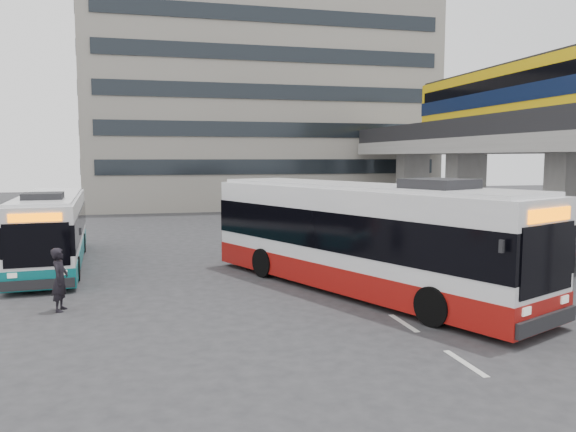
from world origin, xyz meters
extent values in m
plane|color=#28282B|center=(0.00, 0.00, 0.00)|extent=(120.00, 120.00, 0.00)
cube|color=gray|center=(17.00, 8.00, 2.30)|extent=(2.20, 1.60, 4.60)
cube|color=gray|center=(17.00, 18.00, 2.30)|extent=(2.20, 1.60, 4.60)
cube|color=gray|center=(17.00, 26.00, 2.30)|extent=(2.20, 1.60, 4.60)
cube|color=gray|center=(17.00, 12.00, 5.05)|extent=(8.00, 32.00, 0.90)
cube|color=black|center=(13.25, 12.00, 6.05)|extent=(0.35, 32.00, 1.10)
cube|color=#DFB30D|center=(17.00, 11.77, 7.60)|extent=(2.90, 20.00, 3.90)
cube|color=#091535|center=(17.00, 11.77, 7.80)|extent=(2.98, 20.02, 0.90)
cube|color=black|center=(17.00, 11.77, 8.60)|extent=(2.96, 19.20, 0.70)
cube|color=black|center=(17.00, 11.77, 9.55)|extent=(2.70, 19.60, 0.25)
cylinder|color=#595B60|center=(3.70, 4.80, 1.20)|extent=(0.12, 0.12, 2.40)
cylinder|color=#595B60|center=(13.30, 4.80, 1.20)|extent=(0.12, 0.12, 2.40)
cylinder|color=#595B60|center=(3.70, 1.20, 1.20)|extent=(0.12, 0.12, 2.40)
cube|color=black|center=(8.50, 3.00, 2.48)|extent=(10.00, 4.00, 0.12)
imported|color=black|center=(4.50, 3.00, 0.45)|extent=(1.71, 0.60, 0.90)
imported|color=black|center=(6.10, 3.00, 0.50)|extent=(1.66, 0.47, 1.00)
imported|color=black|center=(7.70, 3.00, 0.45)|extent=(1.72, 0.60, 0.90)
imported|color=black|center=(9.30, 3.00, 0.50)|extent=(1.66, 0.47, 1.00)
imported|color=#350C0F|center=(10.90, 3.00, 0.45)|extent=(1.71, 0.60, 0.90)
imported|color=#3F0C0F|center=(12.50, 3.00, 0.50)|extent=(1.66, 0.47, 1.00)
cube|color=gray|center=(6.00, 36.00, 12.50)|extent=(30.00, 15.00, 25.00)
cube|color=beige|center=(2.50, -6.00, 0.01)|extent=(0.15, 1.60, 0.01)
cube|color=beige|center=(2.50, -3.00, 0.01)|extent=(0.15, 1.60, 0.01)
cube|color=beige|center=(2.50, 0.00, 0.01)|extent=(0.15, 1.60, 0.01)
cube|color=white|center=(2.64, 0.81, 1.93)|extent=(7.61, 12.72, 2.91)
cube|color=maroon|center=(2.64, 0.81, 0.58)|extent=(7.66, 12.78, 0.79)
cube|color=black|center=(2.64, 0.81, 2.07)|extent=(7.67, 12.77, 1.22)
cube|color=#FF7100|center=(5.21, -5.01, 3.02)|extent=(1.76, 0.84, 0.32)
cube|color=black|center=(3.93, -2.10, 3.62)|extent=(2.17, 2.21, 0.30)
cylinder|color=black|center=(3.12, -3.43, 0.53)|extent=(0.72, 1.10, 1.06)
cylinder|color=black|center=(2.37, 4.58, 0.53)|extent=(0.72, 1.10, 1.06)
cube|color=white|center=(-7.85, 7.76, 1.60)|extent=(3.01, 10.63, 2.40)
cube|color=#0B6568|center=(-7.85, 7.76, 0.48)|extent=(3.05, 10.67, 0.66)
cube|color=black|center=(-7.85, 7.76, 1.71)|extent=(3.07, 10.66, 1.01)
cube|color=#FF7100|center=(-7.46, 2.53, 2.49)|extent=(1.56, 0.20, 0.26)
cube|color=black|center=(-7.65, 5.15, 2.99)|extent=(1.44, 1.50, 0.24)
cylinder|color=black|center=(-8.63, 4.34, 0.44)|extent=(0.33, 0.89, 0.87)
cylinder|color=black|center=(-7.04, 10.77, 0.44)|extent=(0.33, 0.89, 0.87)
imported|color=black|center=(-6.49, 0.46, 0.91)|extent=(0.53, 0.72, 1.82)
camera|label=1|loc=(-3.93, -16.31, 4.38)|focal=35.00mm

